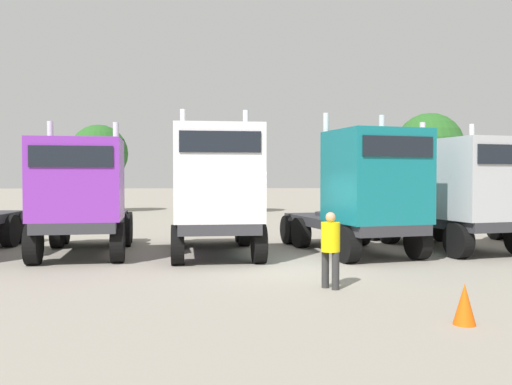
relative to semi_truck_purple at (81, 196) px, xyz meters
The scene contains 10 objects.
ground 6.33m from the semi_truck_purple, 18.97° to the right, with size 200.00×200.00×0.00m, color gray.
semi_truck_purple is the anchor object (origin of this frame).
semi_truck_white 3.94m from the semi_truck_purple, ahead, with size 2.97×6.31×4.39m.
semi_truck_teal 8.35m from the semi_truck_purple, ahead, with size 3.80×6.20×4.29m.
semi_truck_silver 11.69m from the semi_truck_purple, ahead, with size 3.92×6.49×4.11m.
visitor_in_hivis 8.08m from the semi_truck_purple, 37.40° to the right, with size 0.56×0.56×1.62m.
traffic_cone_mid 11.27m from the semi_truck_purple, 44.56° to the right, with size 0.36×0.36×0.67m, color #F2590C.
oak_far_left 21.66m from the semi_truck_purple, 101.10° to the left, with size 3.82×3.82×5.83m.
oak_far_centre 20.37m from the semi_truck_purple, 76.99° to the left, with size 3.41×3.41×5.88m.
oak_far_right 22.74m from the semi_truck_purple, 44.08° to the left, with size 3.98×3.98×6.12m.
Camera 1 is at (-1.60, -14.46, 2.36)m, focal length 39.05 mm.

